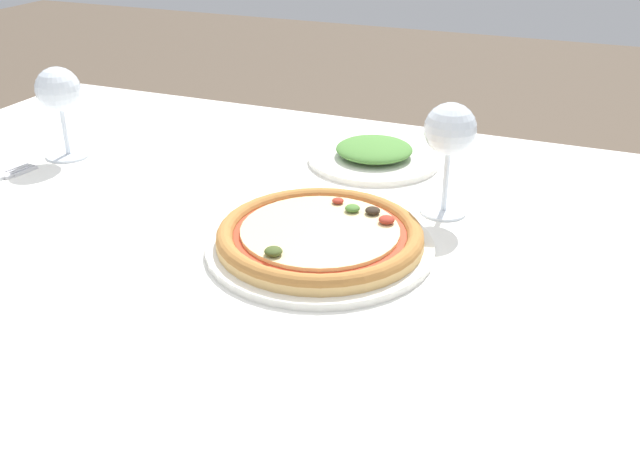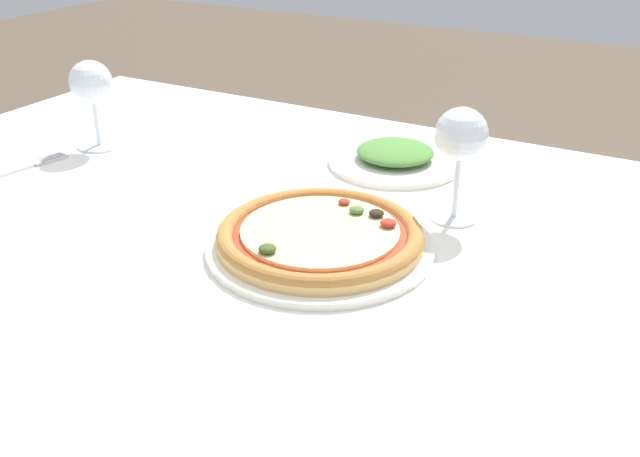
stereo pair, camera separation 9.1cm
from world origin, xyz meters
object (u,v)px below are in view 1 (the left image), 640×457
(wine_glass_far_right, at_px, (450,134))
(side_plate, at_px, (374,155))
(pizza_plate, at_px, (320,238))
(wine_glass_far_left, at_px, (59,93))
(dining_table, at_px, (270,272))

(wine_glass_far_right, distance_m, side_plate, 0.24)
(pizza_plate, bearing_deg, wine_glass_far_left, 164.35)
(pizza_plate, distance_m, wine_glass_far_right, 0.23)
(wine_glass_far_right, relative_size, side_plate, 0.73)
(pizza_plate, height_order, side_plate, pizza_plate)
(pizza_plate, relative_size, wine_glass_far_right, 1.83)
(wine_glass_far_left, bearing_deg, dining_table, -13.90)
(wine_glass_far_left, height_order, wine_glass_far_right, wine_glass_far_right)
(wine_glass_far_right, bearing_deg, pizza_plate, -125.10)
(wine_glass_far_left, xyz_separation_m, wine_glass_far_right, (0.65, 0.02, 0.01))
(side_plate, bearing_deg, dining_table, -102.17)
(dining_table, distance_m, side_plate, 0.30)
(pizza_plate, relative_size, side_plate, 1.34)
(side_plate, bearing_deg, wine_glass_far_right, -43.83)
(wine_glass_far_left, bearing_deg, side_plate, 19.19)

